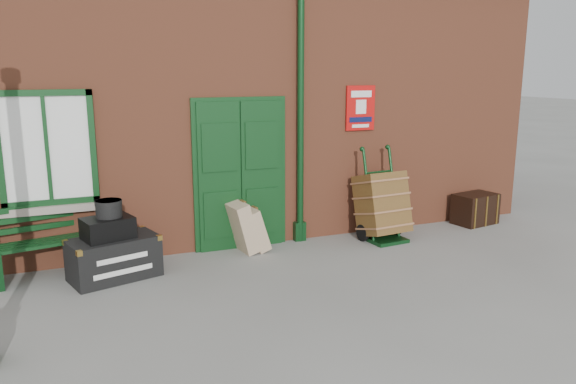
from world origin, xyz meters
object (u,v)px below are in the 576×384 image
bench (58,238)px  houdini_trunk (114,258)px  porter_trolley (382,205)px  dark_trunk (475,209)px

bench → houdini_trunk: bearing=-47.9°
bench → porter_trolley: (4.74, -0.31, 0.07)m
bench → houdini_trunk: (0.65, -0.48, -0.21)m
houdini_trunk → porter_trolley: 4.11m
houdini_trunk → porter_trolley: (4.09, 0.17, 0.29)m
bench → porter_trolley: size_ratio=1.13×
houdini_trunk → bench: bearing=127.4°
porter_trolley → houdini_trunk: bearing=177.2°
bench → houdini_trunk: 0.84m
porter_trolley → dark_trunk: size_ratio=1.96×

